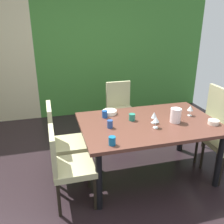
{
  "coord_description": "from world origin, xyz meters",
  "views": [
    {
      "loc": [
        -0.48,
        -2.42,
        1.99
      ],
      "look_at": [
        0.28,
        0.36,
        0.85
      ],
      "focal_mm": 40.0,
      "sensor_mm": 36.0,
      "label": 1
    }
  ],
  "objects": [
    {
      "name": "wine_glass_right",
      "position": [
        0.69,
        -0.02,
        0.86
      ],
      "size": [
        0.08,
        0.08,
        0.14
      ],
      "color": "silver",
      "rests_on": "dining_table"
    },
    {
      "name": "serving_bowl_east",
      "position": [
        0.29,
        0.54,
        0.78
      ],
      "size": [
        0.19,
        0.19,
        0.05
      ],
      "primitive_type": "cylinder",
      "color": "white",
      "rests_on": "dining_table"
    },
    {
      "name": "cup_near_window",
      "position": [
        0.1,
        -0.28,
        0.8
      ],
      "size": [
        0.07,
        0.07,
        0.09
      ],
      "primitive_type": "cylinder",
      "color": "#135C91",
      "rests_on": "dining_table"
    },
    {
      "name": "chair_right_far",
      "position": [
        1.74,
        0.41,
        0.56
      ],
      "size": [
        0.44,
        0.44,
        1.04
      ],
      "rotation": [
        0.0,
        0.0,
        1.57
      ],
      "color": "tan",
      "rests_on": "ground_plane"
    },
    {
      "name": "dining_table",
      "position": [
        0.69,
        0.15,
        0.67
      ],
      "size": [
        1.67,
        1.1,
        0.76
      ],
      "color": "#563026",
      "rests_on": "ground_plane"
    },
    {
      "name": "cup_front",
      "position": [
        0.2,
        0.43,
        0.8
      ],
      "size": [
        0.07,
        0.07,
        0.09
      ],
      "primitive_type": "cylinder",
      "color": "#1A499C",
      "rests_on": "dining_table"
    },
    {
      "name": "cup_center",
      "position": [
        0.5,
        0.25,
        0.8
      ],
      "size": [
        0.08,
        0.08,
        0.09
      ],
      "primitive_type": "cylinder",
      "color": "#257661",
      "rests_on": "dining_table"
    },
    {
      "name": "pitcher_west",
      "position": [
        1.0,
        0.07,
        0.84
      ],
      "size": [
        0.15,
        0.13,
        0.18
      ],
      "color": "white",
      "rests_on": "dining_table"
    },
    {
      "name": "chair_left_near",
      "position": [
        -0.35,
        -0.11,
        0.51
      ],
      "size": [
        0.44,
        0.44,
        0.9
      ],
      "rotation": [
        0.0,
        0.0,
        -1.57
      ],
      "color": "tan",
      "rests_on": "ground_plane"
    },
    {
      "name": "chair_head_far",
      "position": [
        0.7,
        1.38,
        0.52
      ],
      "size": [
        0.44,
        0.45,
        0.92
      ],
      "rotation": [
        0.0,
        0.0,
        3.14
      ],
      "color": "tan",
      "rests_on": "ground_plane"
    },
    {
      "name": "cup_north",
      "position": [
        0.19,
        0.12,
        0.8
      ],
      "size": [
        0.07,
        0.07,
        0.09
      ],
      "primitive_type": "cylinder",
      "color": "navy",
      "rests_on": "dining_table"
    },
    {
      "name": "ground_plane",
      "position": [
        0.0,
        0.0,
        -0.01
      ],
      "size": [
        5.74,
        5.24,
        0.02
      ],
      "primitive_type": "cube",
      "color": "black"
    },
    {
      "name": "garden_window_panel",
      "position": [
        1.11,
        2.57,
        1.38
      ],
      "size": [
        3.52,
        0.1,
        2.75
      ],
      "primitive_type": "cube",
      "color": "#3C7830",
      "rests_on": "ground_plane"
    },
    {
      "name": "serving_bowl_near_shelf",
      "position": [
        1.41,
        -0.11,
        0.78
      ],
      "size": [
        0.13,
        0.13,
        0.05
      ],
      "primitive_type": "cylinder",
      "color": "white",
      "rests_on": "dining_table"
    },
    {
      "name": "chair_left_far",
      "position": [
        -0.36,
        0.41,
        0.54
      ],
      "size": [
        0.44,
        0.44,
        0.99
      ],
      "rotation": [
        0.0,
        0.0,
        -1.57
      ],
      "color": "tan",
      "rests_on": "ground_plane"
    },
    {
      "name": "wine_glass_corner",
      "position": [
        1.28,
        0.21,
        0.85
      ],
      "size": [
        0.07,
        0.07,
        0.14
      ],
      "color": "silver",
      "rests_on": "dining_table"
    },
    {
      "name": "wine_glass_left",
      "position": [
        0.73,
        0.11,
        0.85
      ],
      "size": [
        0.07,
        0.07,
        0.14
      ],
      "color": "silver",
      "rests_on": "dining_table"
    }
  ]
}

